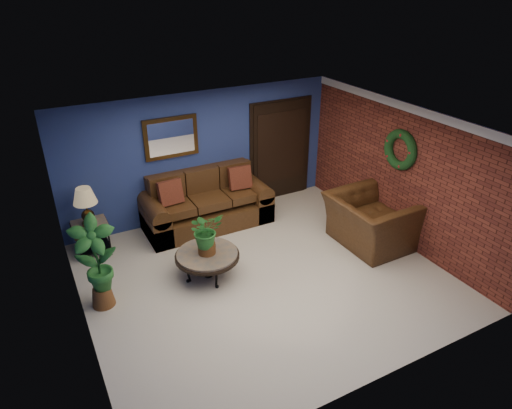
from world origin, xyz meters
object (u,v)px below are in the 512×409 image
sofa (205,207)px  table_lamp (85,202)px  armchair (370,221)px  end_table (91,231)px  side_chair (217,195)px  coffee_table (207,256)px

sofa → table_lamp: 2.24m
table_lamp → armchair: size_ratio=0.47×
end_table → side_chair: size_ratio=0.64×
coffee_table → end_table: end_table is taller
end_table → table_lamp: 0.56m
sofa → coffee_table: sofa is taller
sofa → table_lamp: size_ratio=3.65×
coffee_table → table_lamp: size_ratio=1.56×
end_table → armchair: (4.45, -2.05, 0.03)m
table_lamp → end_table: bearing=-63.4°
sofa → side_chair: bearing=6.3°
coffee_table → side_chair: bearing=61.5°
sofa → coffee_table: bearing=-111.4°
end_table → side_chair: 2.42m
sofa → armchair: bearing=-42.3°
sofa → side_chair: size_ratio=2.51×
sofa → end_table: bearing=-178.9°
sofa → side_chair: sofa is taller
coffee_table → table_lamp: bearing=133.0°
armchair → table_lamp: bearing=64.6°
coffee_table → end_table: bearing=133.0°
table_lamp → side_chair: 2.46m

